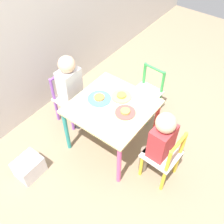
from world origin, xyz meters
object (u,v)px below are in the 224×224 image
Objects in this scene: kids_table at (112,112)px; chair_purple at (69,99)px; plate_front at (125,112)px; storage_bin at (29,167)px; child_back at (71,86)px; plate_right at (121,96)px; chair_green at (147,93)px; chair_yellow at (164,157)px; plate_back at (99,98)px; child_front at (160,140)px.

chair_purple is at bearing 88.83° from kids_table.
storage_bin is (-0.68, 0.50, -0.42)m from plate_front.
chair_purple is 0.20m from child_back.
chair_green is at bearing -4.57° from plate_right.
child_back reaches higher than chair_yellow.
plate_back is at bearing -90.39° from chair_purple.
chair_yellow is at bearing -92.15° from plate_back.
child_front is 4.23× the size of plate_right.
kids_table is 0.15m from plate_right.
storage_bin is at bearing -170.13° from child_back.
child_front is at bearing -93.75° from plate_front.
plate_back reaches higher than storage_bin.
plate_back is 1.20× the size of plate_front.
child_back is at bearing 104.63° from plate_right.
storage_bin is (-0.66, 0.83, -0.34)m from child_front.
chair_yellow is 2.35× the size of storage_bin.
child_front reaches higher than plate_right.
child_front is at bearing -108.24° from plate_right.
chair_green is 1.28m from storage_bin.
chair_purple reaches higher than plate_front.
kids_table is 1.20× the size of chair_purple.
plate_back is (0.02, 0.60, 0.08)m from child_front.
storage_bin is at bearing 151.87° from kids_table.
plate_right reaches higher than storage_bin.
plate_front is (0.02, 0.33, 0.08)m from child_front.
plate_back and plate_right have the same top height.
plate_right is at bearing -105.55° from child_front.
chair_green is at bearing 10.72° from plate_front.
child_back is 0.49m from plate_right.
child_front is at bearing -90.76° from child_back.
chair_purple is 1.01m from child_front.
chair_yellow reaches higher than plate_front.
kids_table is at bearing 90.00° from plate_front.
chair_yellow is at bearing -92.69° from kids_table.
plate_back is at bearing -18.80° from storage_bin.
plate_front is 0.74× the size of storage_bin.
chair_purple is at bearing 88.44° from plate_back.
child_back is (-0.00, -0.06, 0.19)m from chair_purple.
child_back is 1.06× the size of child_front.
chair_purple reaches higher than plate_back.
chair_yellow reaches higher than kids_table.
kids_table is at bearing 180.00° from plate_right.
plate_back is (-0.01, -0.40, 0.24)m from chair_purple.
child_back is at bearing 8.70° from storage_bin.
chair_yellow is at bearing -90.81° from child_back.
plate_front is at bearing -90.89° from chair_yellow.
child_front is at bearing -92.69° from kids_table.
chair_green is 0.74× the size of child_front.
plate_front is (-0.00, -0.13, 0.08)m from kids_table.
child_front is at bearing -51.62° from storage_bin.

